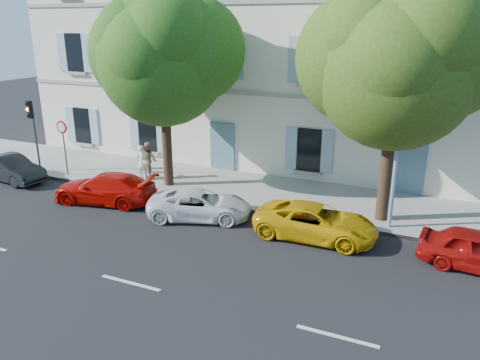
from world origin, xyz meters
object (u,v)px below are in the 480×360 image
at_px(car_yellow_supercar, 316,222).
at_px(tree_left, 163,62).
at_px(tree_right, 396,70).
at_px(street_lamp, 401,113).
at_px(car_dark_sedan, 11,169).
at_px(traffic_light, 32,121).
at_px(car_white_coupe, 200,205).
at_px(road_sign, 63,136).
at_px(pedestrian_a, 142,162).
at_px(car_red_coupe, 105,188).
at_px(pedestrian_b, 149,160).

distance_m(car_yellow_supercar, tree_left, 9.31).
xyz_separation_m(tree_right, street_lamp, (0.36, -0.78, -1.31)).
height_order(car_dark_sedan, traffic_light, traffic_light).
bearing_deg(street_lamp, car_white_coupe, -166.71).
distance_m(car_white_coupe, tree_right, 8.52).
height_order(tree_left, street_lamp, tree_left).
distance_m(road_sign, street_lamp, 15.14).
xyz_separation_m(car_dark_sedan, pedestrian_a, (5.73, 2.49, 0.34)).
height_order(car_white_coupe, street_lamp, street_lamp).
xyz_separation_m(tree_left, road_sign, (-5.21, -0.82, -3.51)).
distance_m(car_red_coupe, street_lamp, 11.90).
relative_size(car_dark_sedan, tree_left, 0.44).
height_order(street_lamp, pedestrian_a, street_lamp).
distance_m(car_dark_sedan, car_yellow_supercar, 14.78).
xyz_separation_m(car_yellow_supercar, traffic_light, (-14.38, 1.46, 2.09)).
bearing_deg(traffic_light, tree_right, 2.85).
bearing_deg(car_red_coupe, road_sign, -126.08).
bearing_deg(tree_right, traffic_light, -177.15).
bearing_deg(road_sign, pedestrian_b, 17.75).
height_order(car_red_coupe, road_sign, road_sign).
xyz_separation_m(car_dark_sedan, road_sign, (2.09, 1.42, 1.45)).
bearing_deg(pedestrian_a, road_sign, 15.29).
relative_size(car_red_coupe, car_yellow_supercar, 1.01).
bearing_deg(car_white_coupe, car_yellow_supercar, -107.50).
height_order(road_sign, pedestrian_a, road_sign).
bearing_deg(car_dark_sedan, pedestrian_b, -59.45).
relative_size(tree_left, tree_right, 0.99).
bearing_deg(street_lamp, pedestrian_a, 174.00).
relative_size(car_red_coupe, traffic_light, 1.23).
xyz_separation_m(car_dark_sedan, tree_right, (16.70, 2.08, 5.01)).
bearing_deg(car_red_coupe, tree_right, 92.82).
relative_size(car_dark_sedan, pedestrian_b, 2.14).
bearing_deg(car_red_coupe, car_dark_sedan, -104.31).
relative_size(car_white_coupe, car_yellow_supercar, 0.92).
distance_m(car_dark_sedan, car_white_coupe, 10.29).
xyz_separation_m(car_dark_sedan, car_white_coupe, (10.28, -0.31, -0.07)).
relative_size(car_dark_sedan, car_yellow_supercar, 0.88).
relative_size(car_white_coupe, traffic_light, 1.12).
xyz_separation_m(car_red_coupe, car_yellow_supercar, (8.90, 0.23, -0.03)).
bearing_deg(street_lamp, traffic_light, -179.89).
height_order(pedestrian_a, pedestrian_b, pedestrian_b).
height_order(car_dark_sedan, tree_right, tree_right).
distance_m(car_dark_sedan, tree_right, 17.56).
bearing_deg(car_yellow_supercar, pedestrian_a, 72.58).
xyz_separation_m(car_red_coupe, tree_left, (1.42, 2.66, 4.95)).
height_order(car_white_coupe, pedestrian_b, pedestrian_b).
relative_size(car_yellow_supercar, traffic_light, 1.21).
height_order(car_dark_sedan, pedestrian_b, pedestrian_b).
xyz_separation_m(car_red_coupe, car_white_coupe, (4.40, 0.12, -0.08)).
distance_m(car_white_coupe, pedestrian_b, 5.25).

